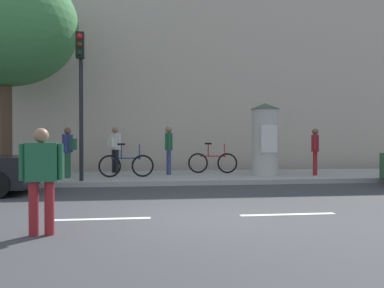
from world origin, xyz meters
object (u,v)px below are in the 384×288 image
at_px(street_tree, 5,26).
at_px(pedestrian_near_pole, 115,146).
at_px(bicycle_leaning, 126,165).
at_px(poster_column, 265,139).
at_px(pedestrian_with_backpack, 169,146).
at_px(traffic_light, 81,82).
at_px(pedestrian_tallest, 41,172).
at_px(bicycle_upright, 213,162).
at_px(pedestrian_with_bag, 68,148).
at_px(pedestrian_in_light_jacket, 315,148).

distance_m(street_tree, pedestrian_near_pole, 5.31).
bearing_deg(bicycle_leaning, poster_column, 1.30).
xyz_separation_m(pedestrian_with_backpack, bicycle_leaning, (-1.43, -0.79, -0.59)).
relative_size(traffic_light, pedestrian_tallest, 2.76).
bearing_deg(bicycle_upright, bicycle_leaning, -158.58).
bearing_deg(bicycle_leaning, bicycle_upright, 21.42).
distance_m(pedestrian_with_bag, bicycle_upright, 5.03).
relative_size(pedestrian_in_light_jacket, bicycle_leaning, 0.89).
bearing_deg(bicycle_leaning, pedestrian_in_light_jacket, -0.86).
distance_m(traffic_light, bicycle_leaning, 3.05).
relative_size(traffic_light, poster_column, 1.77).
bearing_deg(pedestrian_tallest, pedestrian_with_backpack, 73.11).
height_order(street_tree, pedestrian_near_pole, street_tree).
relative_size(traffic_light, pedestrian_with_bag, 2.70).
height_order(poster_column, pedestrian_tallest, poster_column).
xyz_separation_m(traffic_light, pedestrian_near_pole, (0.84, 3.05, -1.92)).
distance_m(poster_column, bicycle_upright, 2.12).
height_order(street_tree, bicycle_upright, street_tree).
bearing_deg(traffic_light, pedestrian_near_pole, 74.58).
height_order(street_tree, pedestrian_with_bag, street_tree).
height_order(traffic_light, pedestrian_with_backpack, traffic_light).
relative_size(street_tree, pedestrian_in_light_jacket, 4.27).
relative_size(street_tree, bicycle_leaning, 3.81).
xyz_separation_m(poster_column, pedestrian_with_backpack, (-3.22, 0.69, -0.26)).
bearing_deg(pedestrian_tallest, street_tree, 108.82).
distance_m(traffic_light, poster_column, 6.29).
xyz_separation_m(poster_column, pedestrian_with_bag, (-6.46, -0.08, -0.30)).
xyz_separation_m(street_tree, bicycle_upright, (6.83, 0.85, -4.43)).
distance_m(poster_column, pedestrian_with_bag, 6.47).
distance_m(street_tree, bicycle_leaning, 5.83).
height_order(traffic_light, poster_column, traffic_light).
xyz_separation_m(pedestrian_tallest, pedestrian_near_pole, (0.65, 9.42, 0.21)).
bearing_deg(bicycle_leaning, pedestrian_with_bag, 179.19).
height_order(pedestrian_with_backpack, pedestrian_in_light_jacket, pedestrian_with_backpack).
bearing_deg(bicycle_upright, pedestrian_near_pole, 168.79).
bearing_deg(poster_column, traffic_light, -167.93).
distance_m(pedestrian_with_backpack, bicycle_upright, 1.76).
xyz_separation_m(pedestrian_near_pole, bicycle_leaning, (0.45, -1.89, -0.59)).
bearing_deg(traffic_light, pedestrian_in_light_jacket, 7.97).
height_order(pedestrian_near_pole, bicycle_upright, pedestrian_near_pole).
distance_m(poster_column, pedestrian_tallest, 9.57).
xyz_separation_m(pedestrian_with_bag, bicycle_leaning, (1.81, -0.03, -0.55)).
bearing_deg(traffic_light, street_tree, 148.89).
height_order(traffic_light, bicycle_upright, traffic_light).
distance_m(poster_column, pedestrian_near_pole, 5.40).
bearing_deg(bicycle_leaning, pedestrian_tallest, -98.27).
bearing_deg(poster_column, pedestrian_with_bag, -179.29).
relative_size(traffic_light, pedestrian_in_light_jacket, 2.72).
height_order(pedestrian_with_backpack, bicycle_upright, pedestrian_with_backpack).
relative_size(pedestrian_tallest, pedestrian_with_backpack, 0.94).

